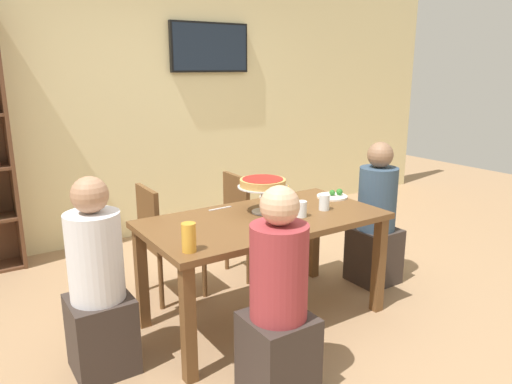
{
  "coord_description": "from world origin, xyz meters",
  "views": [
    {
      "loc": [
        -1.73,
        -2.53,
        1.71
      ],
      "look_at": [
        0.0,
        0.1,
        0.89
      ],
      "focal_mm": 33.88,
      "sensor_mm": 36.0,
      "label": 1
    }
  ],
  "objects": [
    {
      "name": "diner_head_west",
      "position": [
        -1.11,
        0.02,
        0.49
      ],
      "size": [
        0.34,
        0.34,
        1.15
      ],
      "color": "#382D28",
      "rests_on": "ground_plane"
    },
    {
      "name": "diner_near_left",
      "position": [
        -0.38,
        -0.7,
        0.49
      ],
      "size": [
        0.34,
        0.34,
        1.15
      ],
      "rotation": [
        0.0,
        0.0,
        1.57
      ],
      "color": "#382D28",
      "rests_on": "ground_plane"
    },
    {
      "name": "chair_far_right",
      "position": [
        0.31,
        0.7,
        0.49
      ],
      "size": [
        0.4,
        0.4,
        0.87
      ],
      "rotation": [
        0.0,
        0.0,
        -1.57
      ],
      "color": "brown",
      "rests_on": "ground_plane"
    },
    {
      "name": "dining_table",
      "position": [
        0.0,
        0.0,
        0.64
      ],
      "size": [
        1.6,
        0.83,
        0.74
      ],
      "color": "brown",
      "rests_on": "ground_plane"
    },
    {
      "name": "beer_glass_amber_short",
      "position": [
        -0.69,
        -0.29,
        0.82
      ],
      "size": [
        0.08,
        0.08,
        0.16
      ],
      "primitive_type": "cylinder",
      "color": "gold",
      "rests_on": "dining_table"
    },
    {
      "name": "television",
      "position": [
        0.75,
        2.11,
        1.9
      ],
      "size": [
        0.89,
        0.05,
        0.5
      ],
      "color": "black"
    },
    {
      "name": "salad_plate_near_diner",
      "position": [
        0.72,
        0.12,
        0.75
      ],
      "size": [
        0.23,
        0.23,
        0.06
      ],
      "color": "white",
      "rests_on": "dining_table"
    },
    {
      "name": "water_glass_clear_far",
      "position": [
        0.44,
        -0.09,
        0.79
      ],
      "size": [
        0.07,
        0.07,
        0.11
      ],
      "primitive_type": "cylinder",
      "color": "white",
      "rests_on": "dining_table"
    },
    {
      "name": "cutlery_fork_near",
      "position": [
        -0.15,
        -0.26,
        0.74
      ],
      "size": [
        0.17,
        0.08,
        0.0
      ],
      "primitive_type": "cube",
      "rotation": [
        0.0,
        0.0,
        -0.35
      ],
      "color": "silver",
      "rests_on": "dining_table"
    },
    {
      "name": "chair_far_left",
      "position": [
        -0.44,
        0.69,
        0.49
      ],
      "size": [
        0.4,
        0.4,
        0.87
      ],
      "rotation": [
        0.0,
        0.0,
        -1.57
      ],
      "color": "brown",
      "rests_on": "ground_plane"
    },
    {
      "name": "salad_plate_far_diner",
      "position": [
        0.34,
        0.36,
        0.75
      ],
      "size": [
        0.25,
        0.25,
        0.07
      ],
      "color": "white",
      "rests_on": "dining_table"
    },
    {
      "name": "rear_partition",
      "position": [
        0.0,
        2.2,
        1.4
      ],
      "size": [
        8.0,
        0.12,
        2.8
      ],
      "primitive_type": "cube",
      "color": "beige",
      "rests_on": "ground_plane"
    },
    {
      "name": "ground_plane",
      "position": [
        0.0,
        0.0,
        0.0
      ],
      "size": [
        12.0,
        12.0,
        0.0
      ],
      "primitive_type": "plane",
      "color": "#9E7A56"
    },
    {
      "name": "diner_head_east",
      "position": [
        1.09,
        0.01,
        0.49
      ],
      "size": [
        0.34,
        0.34,
        1.15
      ],
      "rotation": [
        0.0,
        0.0,
        3.14
      ],
      "color": "#382D28",
      "rests_on": "ground_plane"
    },
    {
      "name": "beer_glass_amber_tall",
      "position": [
        0.28,
        0.16,
        0.81
      ],
      "size": [
        0.07,
        0.07,
        0.14
      ],
      "primitive_type": "cylinder",
      "color": "gold",
      "rests_on": "dining_table"
    },
    {
      "name": "water_glass_clear_near",
      "position": [
        0.21,
        -0.13,
        0.79
      ],
      "size": [
        0.07,
        0.07,
        0.11
      ],
      "primitive_type": "cylinder",
      "color": "white",
      "rests_on": "dining_table"
    },
    {
      "name": "deep_dish_pizza_stand",
      "position": [
        0.05,
        0.09,
        0.94
      ],
      "size": [
        0.34,
        0.34,
        0.24
      ],
      "color": "silver",
      "rests_on": "dining_table"
    },
    {
      "name": "cutlery_knife_near",
      "position": [
        -0.15,
        0.33,
        0.74
      ],
      "size": [
        0.18,
        0.02,
        0.0
      ],
      "primitive_type": "cube",
      "rotation": [
        0.0,
        0.0,
        3.18
      ],
      "color": "silver",
      "rests_on": "dining_table"
    }
  ]
}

